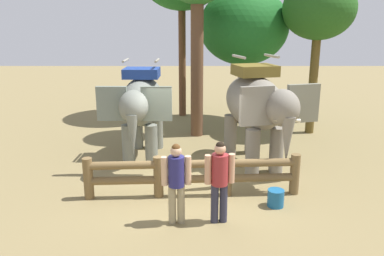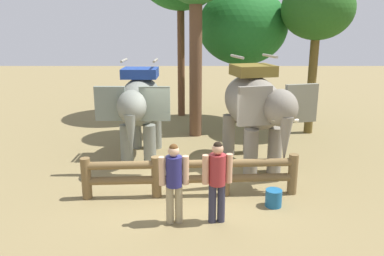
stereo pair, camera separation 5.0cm
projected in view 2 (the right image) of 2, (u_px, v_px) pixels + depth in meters
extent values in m
plane|color=olive|center=(192.00, 192.00, 10.07)|extent=(60.00, 60.00, 0.00)
cylinder|color=brown|center=(87.00, 178.00, 9.57)|extent=(0.24, 0.24, 1.05)
cylinder|color=brown|center=(157.00, 177.00, 9.66)|extent=(0.24, 0.24, 1.05)
cylinder|color=brown|center=(226.00, 176.00, 9.74)|extent=(0.24, 0.24, 1.05)
cylinder|color=brown|center=(294.00, 174.00, 9.83)|extent=(0.24, 0.24, 1.05)
cylinder|color=brown|center=(192.00, 179.00, 9.72)|extent=(5.15, 0.48, 0.20)
cylinder|color=brown|center=(192.00, 164.00, 9.61)|extent=(5.15, 0.48, 0.20)
cylinder|color=slate|center=(151.00, 145.00, 11.79)|extent=(0.38, 0.38, 1.27)
cylinder|color=slate|center=(128.00, 145.00, 11.81)|extent=(0.38, 0.38, 1.27)
cylinder|color=slate|center=(157.00, 130.00, 13.44)|extent=(0.38, 0.38, 1.27)
cylinder|color=slate|center=(137.00, 130.00, 13.46)|extent=(0.38, 0.38, 1.27)
ellipsoid|color=slate|center=(142.00, 101.00, 12.31)|extent=(1.33, 2.88, 1.48)
ellipsoid|color=slate|center=(133.00, 106.00, 10.64)|extent=(0.83, 0.97, 0.90)
cube|color=slate|center=(156.00, 104.00, 10.72)|extent=(0.85, 0.14, 0.95)
cube|color=slate|center=(111.00, 104.00, 10.75)|extent=(0.85, 0.14, 0.95)
cone|color=slate|center=(132.00, 135.00, 10.50)|extent=(0.34, 0.34, 1.16)
cube|color=navy|center=(141.00, 73.00, 12.08)|extent=(1.10, 0.97, 0.30)
cylinder|color=#A59E8C|center=(156.00, 60.00, 11.97)|extent=(0.09, 0.86, 0.07)
cylinder|color=#A59E8C|center=(125.00, 60.00, 11.99)|extent=(0.09, 0.86, 0.07)
cylinder|color=gray|center=(276.00, 150.00, 11.20)|extent=(0.40, 0.40, 1.34)
cylinder|color=gray|center=(252.00, 152.00, 11.02)|extent=(0.40, 0.40, 1.34)
cylinder|color=gray|center=(251.00, 134.00, 12.89)|extent=(0.40, 0.40, 1.34)
cylinder|color=gray|center=(230.00, 135.00, 12.71)|extent=(0.40, 0.40, 1.34)
ellipsoid|color=gray|center=(253.00, 102.00, 11.62)|extent=(2.08, 3.27, 1.57)
ellipsoid|color=gray|center=(281.00, 108.00, 9.90)|extent=(1.09, 1.19, 0.96)
cube|color=slate|center=(302.00, 103.00, 10.17)|extent=(0.90, 0.36, 1.01)
cube|color=gray|center=(256.00, 106.00, 9.85)|extent=(0.90, 0.36, 1.01)
cone|color=gray|center=(286.00, 141.00, 9.78)|extent=(0.36, 0.36, 1.23)
cone|color=beige|center=(292.00, 120.00, 9.78)|extent=(0.42, 0.21, 0.17)
cone|color=beige|center=(279.00, 121.00, 9.70)|extent=(0.42, 0.21, 0.17)
cube|color=brown|center=(254.00, 70.00, 11.38)|extent=(1.36, 1.27, 0.31)
cylinder|color=#A59E8C|center=(271.00, 56.00, 11.40)|extent=(0.31, 0.90, 0.08)
cylinder|color=#A59E8C|center=(238.00, 57.00, 11.14)|extent=(0.31, 0.90, 0.08)
cylinder|color=#9B8C69|center=(180.00, 204.00, 8.42)|extent=(0.16, 0.16, 0.86)
cylinder|color=#9B8C69|center=(171.00, 205.00, 8.40)|extent=(0.16, 0.16, 0.86)
cylinder|color=navy|center=(175.00, 171.00, 8.21)|extent=(0.38, 0.38, 0.66)
cylinder|color=#D7A985|center=(187.00, 170.00, 8.23)|extent=(0.14, 0.14, 0.63)
cylinder|color=#D7A985|center=(163.00, 171.00, 8.18)|extent=(0.14, 0.14, 0.63)
sphere|color=#D7A985|center=(175.00, 151.00, 8.09)|extent=(0.24, 0.24, 0.24)
sphere|color=#593819|center=(175.00, 148.00, 8.08)|extent=(0.19, 0.19, 0.19)
cylinder|color=#2C2C3F|center=(222.00, 203.00, 8.46)|extent=(0.17, 0.17, 0.88)
cylinder|color=#2C2C3F|center=(213.00, 203.00, 8.43)|extent=(0.17, 0.17, 0.88)
cylinder|color=maroon|center=(218.00, 170.00, 8.24)|extent=(0.40, 0.40, 0.67)
cylinder|color=tan|center=(230.00, 168.00, 8.27)|extent=(0.14, 0.14, 0.64)
cylinder|color=tan|center=(207.00, 170.00, 8.20)|extent=(0.14, 0.14, 0.64)
sphere|color=tan|center=(219.00, 149.00, 8.12)|extent=(0.24, 0.24, 0.24)
sphere|color=black|center=(219.00, 146.00, 8.10)|extent=(0.19, 0.19, 0.19)
cylinder|color=brown|center=(242.00, 88.00, 16.64)|extent=(0.36, 0.36, 3.05)
ellipsoid|color=#195B20|center=(244.00, 27.00, 15.98)|extent=(3.66, 3.66, 3.11)
cylinder|color=brown|center=(197.00, 68.00, 14.46)|extent=(0.47, 0.47, 5.15)
cylinder|color=brown|center=(182.00, 59.00, 17.67)|extent=(0.32, 0.32, 5.27)
cylinder|color=brown|center=(313.00, 83.00, 14.95)|extent=(0.33, 0.33, 3.97)
ellipsoid|color=#22541A|center=(319.00, 9.00, 14.24)|extent=(2.65, 2.65, 2.25)
cylinder|color=#19598C|center=(275.00, 198.00, 9.22)|extent=(0.39, 0.39, 0.41)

